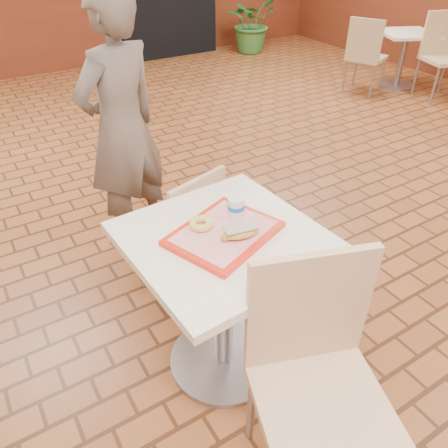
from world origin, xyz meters
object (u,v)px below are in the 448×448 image
long_john_donut (240,232)px  second_table (404,50)px  ring_donut (201,224)px  chair_second_left (365,53)px  chair_main_front (316,371)px  paper_cup (236,207)px  main_table (224,283)px  chair_main_back (187,230)px  serving_tray (224,233)px  chair_second_front (442,51)px  customer (122,129)px  potted_plant (252,21)px

long_john_donut → second_table: bearing=31.5°
ring_donut → chair_second_left: (3.75, 2.55, -0.34)m
chair_main_front → paper_cup: chair_main_front is taller
main_table → chair_main_back: 0.56m
chair_main_back → long_john_donut: long_john_donut is taller
chair_main_back → second_table: bearing=-169.8°
chair_second_left → chair_main_front: bearing=108.0°
main_table → second_table: 5.06m
chair_main_back → long_john_donut: size_ratio=4.90×
serving_tray → chair_second_front: bearing=25.3°
chair_main_back → customer: (-0.06, 0.70, 0.36)m
customer → serving_tray: (-0.04, -1.25, -0.00)m
long_john_donut → potted_plant: (3.69, 5.20, -0.38)m
second_table → potted_plant: size_ratio=0.72×
potted_plant → serving_tray: bearing=-125.9°
chair_main_front → chair_second_left: 4.85m
chair_main_front → potted_plant: size_ratio=1.05×
ring_donut → chair_second_front: chair_second_front is taller
main_table → ring_donut: ring_donut is taller
ring_donut → second_table: (4.42, 2.51, -0.39)m
chair_main_back → serving_tray: size_ratio=1.94×
ring_donut → potted_plant: bearing=53.2°
main_table → chair_second_left: bearing=35.5°
chair_main_front → chair_second_front: 5.12m
chair_main_front → main_table: bearing=112.7°
chair_main_front → long_john_donut: 0.59m
chair_main_front → chair_second_front: bearing=50.7°
chair_main_front → potted_plant: chair_main_front is taller
potted_plant → paper_cup: bearing=-125.5°
chair_second_front → serving_tray: bearing=-136.3°
ring_donut → paper_cup: size_ratio=1.14×
serving_tray → second_table: serving_tray is taller
potted_plant → chair_second_front: bearing=-77.2°
paper_cup → chair_second_left: 4.42m
second_table → long_john_donut: bearing=-148.5°
paper_cup → second_table: paper_cup is taller
serving_tray → paper_cup: size_ratio=4.76×
main_table → ring_donut: 0.32m
main_table → chair_second_front: bearing=25.3°
second_table → potted_plant: potted_plant is taller
main_table → serving_tray: size_ratio=1.90×
serving_tray → chair_main_front: bearing=-86.9°
chair_main_front → second_table: (4.33, 3.15, -0.10)m
chair_second_front → ring_donut: bearing=-137.4°
second_table → chair_second_front: 0.51m
long_john_donut → second_table: size_ratio=0.25×
chair_second_left → chair_second_front: chair_second_front is taller
ring_donut → second_table: ring_donut is taller
paper_cup → potted_plant: size_ratio=0.09×
second_table → chair_second_left: size_ratio=0.75×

